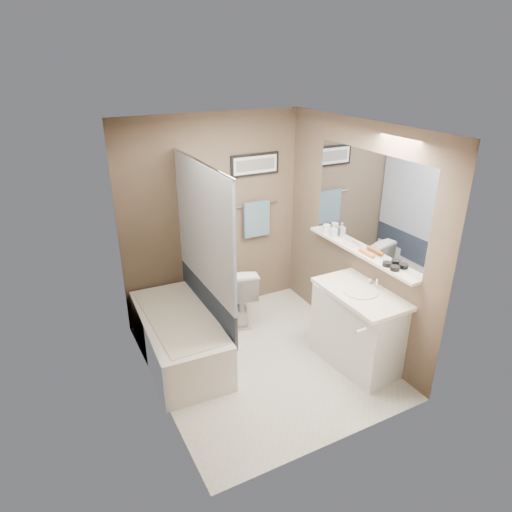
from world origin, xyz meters
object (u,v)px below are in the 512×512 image
bathtub (179,338)px  candle_bowl_near (395,268)px  vanity (358,330)px  toilet (237,292)px  hair_brush_front (367,253)px  glass_jar (327,229)px  soap_bottle (333,231)px  candle_bowl_far (387,264)px

bathtub → candle_bowl_near: bearing=-29.2°
vanity → candle_bowl_near: bearing=-52.9°
candle_bowl_near → toilet: bearing=120.2°
toilet → vanity: vanity is taller
hair_brush_front → glass_jar: 0.69m
toilet → hair_brush_front: 1.67m
toilet → soap_bottle: 1.37m
hair_brush_front → glass_jar: bearing=90.0°
candle_bowl_near → candle_bowl_far: (0.00, 0.10, 0.00)m
bathtub → hair_brush_front: hair_brush_front is taller
bathtub → hair_brush_front: size_ratio=6.82×
vanity → glass_jar: 1.18m
toilet → candle_bowl_far: (0.91, -1.46, 0.77)m
bathtub → toilet: 0.99m
vanity → candle_bowl_near: candle_bowl_near is taller
bathtub → vanity: bearing=-26.9°
bathtub → candle_bowl_near: 2.28m
bathtub → toilet: toilet is taller
hair_brush_front → soap_bottle: 0.56m
bathtub → candle_bowl_near: candle_bowl_near is taller
vanity → candle_bowl_far: bearing=-33.6°
candle_bowl_far → glass_jar: 0.98m
hair_brush_front → glass_jar: glass_jar is taller
hair_brush_front → toilet: bearing=128.1°
candle_bowl_near → soap_bottle: soap_bottle is taller
candle_bowl_far → glass_jar: size_ratio=0.90×
toilet → soap_bottle: soap_bottle is taller
toilet → candle_bowl_far: size_ratio=8.03×
candle_bowl_near → hair_brush_front: hair_brush_front is taller
toilet → glass_jar: bearing=166.3°
candle_bowl_far → candle_bowl_near: bearing=-90.0°
vanity → hair_brush_front: 0.79m
bathtub → glass_jar: (1.79, -0.03, 0.92)m
vanity → candle_bowl_near: (0.19, -0.20, 0.73)m
soap_bottle → candle_bowl_near: bearing=-90.0°
hair_brush_front → candle_bowl_far: bearing=-90.0°
toilet → hair_brush_front: hair_brush_front is taller
bathtub → glass_jar: glass_jar is taller
soap_bottle → glass_jar: bearing=90.0°
hair_brush_front → soap_bottle: size_ratio=1.53×
bathtub → soap_bottle: size_ratio=10.41×
toilet → soap_bottle: bearing=160.4°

